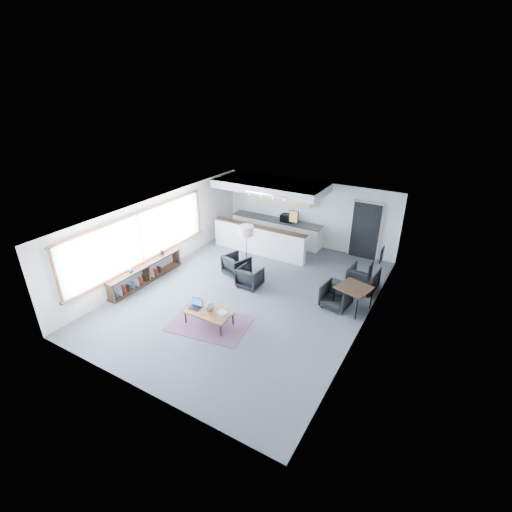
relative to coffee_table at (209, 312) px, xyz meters
The scene contains 21 objects.
room 2.07m from the coffee_table, 86.15° to the left, with size 7.02×9.02×2.62m.
window 3.63m from the coffee_table, 164.14° to the left, with size 0.10×5.95×1.66m.
console 3.27m from the coffee_table, 165.86° to the left, with size 0.35×3.00×0.80m.
kitchenette 5.75m from the coffee_table, 100.94° to the left, with size 4.20×1.96×2.60m.
doorway 6.76m from the coffee_table, 68.86° to the left, with size 1.10×0.12×2.15m.
track_light 4.61m from the coffee_table, 96.56° to the left, with size 1.60×0.07×0.15m.
wall_art_lower 4.40m from the coffee_table, 32.04° to the left, with size 0.03×0.38×0.48m.
wall_art_upper 5.17m from the coffee_table, 44.64° to the left, with size 0.03×0.34×0.44m.
kilim_rug 0.37m from the coffee_table, 92.39° to the left, with size 2.34×1.79×0.01m.
coffee_table is the anchor object (origin of this frame).
laptop 0.44m from the coffee_table, behind, with size 0.36×0.30×0.24m.
ceramic_pot 0.16m from the coffee_table, 86.06° to the left, with size 0.25×0.25×0.25m.
book_stack 0.43m from the coffee_table, ahead, with size 0.35×0.30×0.09m.
coaster 0.30m from the coffee_table, 60.61° to the right, with size 0.14×0.14×0.01m.
armchair_left 2.90m from the coffee_table, 107.96° to the left, with size 0.76×0.71×0.78m, color black.
armchair_right 2.32m from the coffee_table, 92.58° to the left, with size 0.71×0.66×0.73m, color black.
floor_lamp 3.35m from the coffee_table, 102.75° to the left, with size 0.57×0.57×1.70m.
dining_table 4.14m from the coffee_table, 40.79° to the left, with size 1.06×1.06×0.72m.
dining_chair_near 3.70m from the coffee_table, 43.51° to the left, with size 0.65×0.61×0.67m, color black.
dining_chair_far 4.98m from the coffee_table, 51.63° to the left, with size 0.71×0.67×0.74m, color black.
microwave 6.07m from the coffee_table, 95.49° to the left, with size 0.54×0.30×0.37m, color black.
Camera 1 is at (5.16, -8.40, 6.09)m, focal length 26.00 mm.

